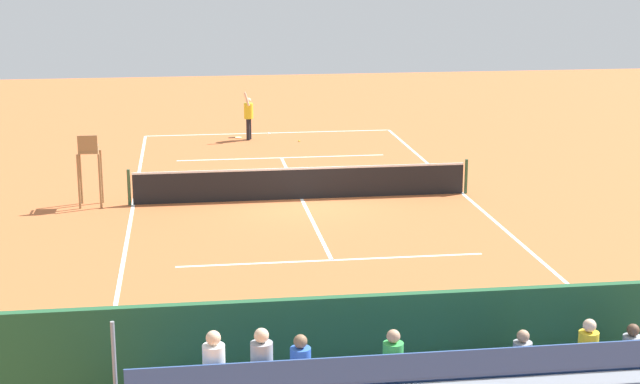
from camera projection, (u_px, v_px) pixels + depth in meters
The scene contains 10 objects.
ground_plane at pixel (302, 199), 29.49m from camera, with size 60.00×60.00×0.00m, color #BC6033.
court_line_markings at pixel (301, 199), 29.53m from camera, with size 10.10×22.20×0.01m.
tennis_net at pixel (301, 183), 29.37m from camera, with size 10.30×0.10×1.07m.
backdrop_wall at pixel (406, 352), 15.80m from camera, with size 18.00×0.16×2.00m, color #235633.
umpire_chair at pixel (89, 162), 28.35m from camera, with size 0.67×0.67×2.14m.
courtside_bench at pixel (565, 349), 17.01m from camera, with size 1.80×0.40×0.93m.
equipment_bag at pixel (469, 378), 16.74m from camera, with size 0.90×0.36×0.36m, color #334C8C.
tennis_player at pixel (249, 114), 38.42m from camera, with size 0.46×0.56×1.93m.
tennis_racket at pixel (238, 137), 39.06m from camera, with size 0.58×0.34×0.03m.
tennis_ball_near at pixel (299, 141), 38.25m from camera, with size 0.07×0.07×0.07m, color #CCDB33.
Camera 1 is at (3.42, 28.37, 7.32)m, focal length 54.96 mm.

